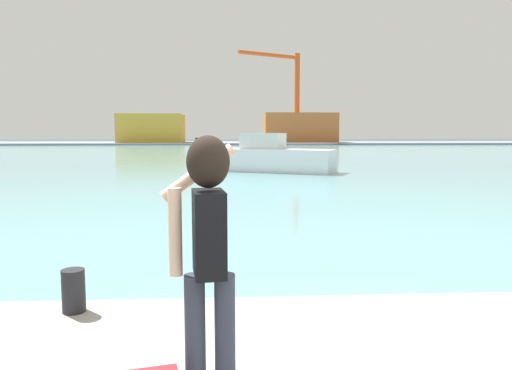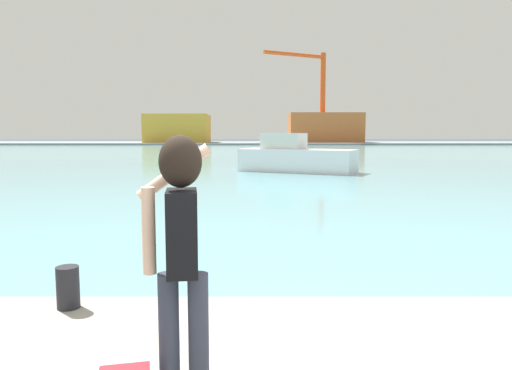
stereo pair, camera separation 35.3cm
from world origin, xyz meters
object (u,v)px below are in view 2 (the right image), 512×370
(harbor_bollard, at_px, (67,287))
(port_crane, at_px, (314,87))
(warehouse_left, at_px, (177,128))
(warehouse_right, at_px, (324,128))
(boat_moored, at_px, (294,158))
(person_photographer, at_px, (179,237))

(harbor_bollard, relative_size, port_crane, 0.03)
(warehouse_left, bearing_deg, harbor_bollard, -81.51)
(warehouse_right, distance_m, port_crane, 8.51)
(boat_moored, bearing_deg, harbor_bollard, -74.12)
(person_photographer, bearing_deg, port_crane, -15.41)
(person_photographer, height_order, warehouse_right, warehouse_right)
(person_photographer, bearing_deg, harbor_bollard, 34.06)
(person_photographer, distance_m, harbor_bollard, 2.24)
(port_crane, bearing_deg, person_photographer, -97.53)
(harbor_bollard, bearing_deg, warehouse_left, 98.49)
(warehouse_right, bearing_deg, boat_moored, -99.57)
(person_photographer, bearing_deg, warehouse_right, -16.62)
(harbor_bollard, xyz_separation_m, port_crane, (13.10, 87.07, 10.14))
(person_photographer, height_order, harbor_bollard, person_photographer)
(port_crane, bearing_deg, boat_moored, -97.94)
(harbor_bollard, distance_m, warehouse_left, 90.09)
(warehouse_left, xyz_separation_m, port_crane, (26.39, -2.00, 7.84))
(boat_moored, xyz_separation_m, port_crane, (8.98, 64.36, 10.03))
(warehouse_left, distance_m, port_crane, 27.60)
(person_photographer, distance_m, boat_moored, 24.41)
(person_photographer, xyz_separation_m, warehouse_left, (-14.68, 90.61, 1.45))
(boat_moored, height_order, warehouse_left, warehouse_left)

